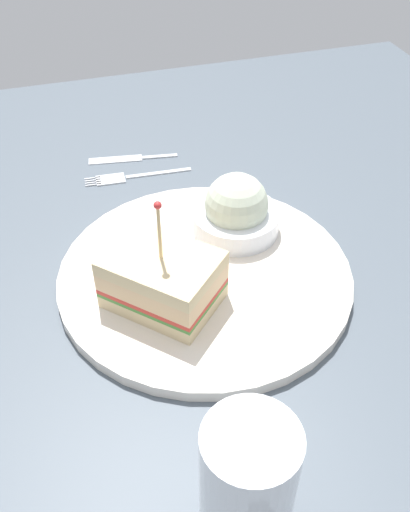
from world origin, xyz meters
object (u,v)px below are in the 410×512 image
Objects in this scene: drink_glass at (247,485)px; knife at (130,158)px; fork at (125,177)px; plate at (205,275)px; coleslaw_bowl at (236,211)px; sandwich_half_center at (163,280)px.

drink_glass is 0.83× the size of knife.
drink_glass reaches higher than fork.
drink_glass is at bearing 178.30° from knife.
plate is at bearing -10.21° from drink_glass.
coleslaw_bowl is 0.93× the size of drink_glass.
plate reaches higher than fork.
sandwich_half_center is 23.87cm from fork.
fork is at bearing -0.08° from drink_glass.
fork is (15.25, 9.39, -3.54)cm from coleslaw_bowl.
drink_glass is at bearing -178.27° from sandwich_half_center.
sandwich_half_center is at bearing 119.79° from plate.
sandwich_half_center is at bearing 178.29° from fork.
drink_glass is at bearing 179.92° from fork.
coleslaw_bowl is (5.47, -5.13, 3.11)cm from plate.
coleslaw_bowl reaches higher than fork.
plate is at bearing 136.84° from coleslaw_bowl.
sandwich_half_center reaches higher than plate.
sandwich_half_center is 21.17cm from drink_glass.
drink_glass reaches higher than coleslaw_bowl.
coleslaw_bowl reaches higher than knife.
plate is 21.16cm from fork.
sandwich_half_center is 0.91× the size of fork.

